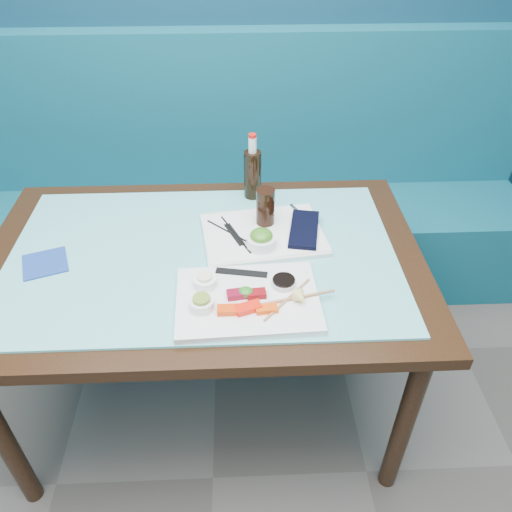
{
  "coord_description": "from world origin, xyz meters",
  "views": [
    {
      "loc": [
        0.12,
        0.21,
        1.74
      ],
      "look_at": [
        0.17,
        1.38,
        0.8
      ],
      "focal_mm": 35.0,
      "sensor_mm": 36.0,
      "label": 1
    }
  ],
  "objects_px": {
    "sashimi_plate": "(248,300)",
    "dining_table": "(204,276)",
    "blue_napkin": "(45,263)",
    "cola_glass": "(265,207)",
    "booth_bench": "(215,209)",
    "seaweed_bowl": "(261,242)",
    "serving_tray": "(263,234)",
    "cola_bottle_body": "(253,175)"
  },
  "relations": [
    {
      "from": "seaweed_bowl",
      "to": "cola_bottle_body",
      "type": "bearing_deg",
      "value": 92.62
    },
    {
      "from": "cola_bottle_body",
      "to": "blue_napkin",
      "type": "relative_size",
      "value": 1.37
    },
    {
      "from": "seaweed_bowl",
      "to": "booth_bench",
      "type": "bearing_deg",
      "value": 102.7
    },
    {
      "from": "cola_glass",
      "to": "dining_table",
      "type": "bearing_deg",
      "value": -145.6
    },
    {
      "from": "booth_bench",
      "to": "dining_table",
      "type": "bearing_deg",
      "value": -90.0
    },
    {
      "from": "seaweed_bowl",
      "to": "cola_bottle_body",
      "type": "distance_m",
      "value": 0.33
    },
    {
      "from": "sashimi_plate",
      "to": "blue_napkin",
      "type": "distance_m",
      "value": 0.65
    },
    {
      "from": "seaweed_bowl",
      "to": "blue_napkin",
      "type": "relative_size",
      "value": 0.73
    },
    {
      "from": "dining_table",
      "to": "blue_napkin",
      "type": "height_order",
      "value": "blue_napkin"
    },
    {
      "from": "dining_table",
      "to": "blue_napkin",
      "type": "distance_m",
      "value": 0.49
    },
    {
      "from": "dining_table",
      "to": "seaweed_bowl",
      "type": "distance_m",
      "value": 0.22
    },
    {
      "from": "serving_tray",
      "to": "cola_bottle_body",
      "type": "relative_size",
      "value": 2.19
    },
    {
      "from": "dining_table",
      "to": "serving_tray",
      "type": "xyz_separation_m",
      "value": [
        0.2,
        0.09,
        0.1
      ]
    },
    {
      "from": "cola_bottle_body",
      "to": "blue_napkin",
      "type": "bearing_deg",
      "value": -150.61
    },
    {
      "from": "dining_table",
      "to": "sashimi_plate",
      "type": "distance_m",
      "value": 0.28
    },
    {
      "from": "seaweed_bowl",
      "to": "dining_table",
      "type": "bearing_deg",
      "value": -176.48
    },
    {
      "from": "blue_napkin",
      "to": "cola_glass",
      "type": "bearing_deg",
      "value": 13.95
    },
    {
      "from": "blue_napkin",
      "to": "dining_table",
      "type": "bearing_deg",
      "value": 3.54
    },
    {
      "from": "sashimi_plate",
      "to": "cola_glass",
      "type": "relative_size",
      "value": 3.11
    },
    {
      "from": "dining_table",
      "to": "seaweed_bowl",
      "type": "xyz_separation_m",
      "value": [
        0.19,
        0.01,
        0.12
      ]
    },
    {
      "from": "booth_bench",
      "to": "serving_tray",
      "type": "relative_size",
      "value": 7.7
    },
    {
      "from": "booth_bench",
      "to": "seaweed_bowl",
      "type": "bearing_deg",
      "value": -77.3
    },
    {
      "from": "sashimi_plate",
      "to": "cola_glass",
      "type": "distance_m",
      "value": 0.38
    },
    {
      "from": "cola_glass",
      "to": "blue_napkin",
      "type": "height_order",
      "value": "cola_glass"
    },
    {
      "from": "sashimi_plate",
      "to": "blue_napkin",
      "type": "relative_size",
      "value": 3.06
    },
    {
      "from": "seaweed_bowl",
      "to": "blue_napkin",
      "type": "height_order",
      "value": "seaweed_bowl"
    },
    {
      "from": "booth_bench",
      "to": "dining_table",
      "type": "distance_m",
      "value": 0.89
    },
    {
      "from": "booth_bench",
      "to": "seaweed_bowl",
      "type": "relative_size",
      "value": 31.6
    },
    {
      "from": "booth_bench",
      "to": "serving_tray",
      "type": "xyz_separation_m",
      "value": [
        0.2,
        -0.75,
        0.39
      ]
    },
    {
      "from": "booth_bench",
      "to": "sashimi_plate",
      "type": "xyz_separation_m",
      "value": [
        0.14,
        -1.07,
        0.39
      ]
    },
    {
      "from": "seaweed_bowl",
      "to": "blue_napkin",
      "type": "xyz_separation_m",
      "value": [
        -0.67,
        -0.04,
        -0.03
      ]
    },
    {
      "from": "sashimi_plate",
      "to": "serving_tray",
      "type": "distance_m",
      "value": 0.32
    },
    {
      "from": "booth_bench",
      "to": "serving_tray",
      "type": "height_order",
      "value": "booth_bench"
    },
    {
      "from": "serving_tray",
      "to": "dining_table",
      "type": "bearing_deg",
      "value": -163.61
    },
    {
      "from": "sashimi_plate",
      "to": "dining_table",
      "type": "bearing_deg",
      "value": 118.58
    },
    {
      "from": "dining_table",
      "to": "sashimi_plate",
      "type": "xyz_separation_m",
      "value": [
        0.14,
        -0.23,
        0.1
      ]
    },
    {
      "from": "cola_bottle_body",
      "to": "booth_bench",
      "type": "bearing_deg",
      "value": 108.93
    },
    {
      "from": "serving_tray",
      "to": "seaweed_bowl",
      "type": "distance_m",
      "value": 0.08
    },
    {
      "from": "dining_table",
      "to": "cola_bottle_body",
      "type": "relative_size",
      "value": 7.88
    },
    {
      "from": "cola_glass",
      "to": "blue_napkin",
      "type": "bearing_deg",
      "value": -166.05
    },
    {
      "from": "serving_tray",
      "to": "sashimi_plate",
      "type": "bearing_deg",
      "value": -108.2
    },
    {
      "from": "seaweed_bowl",
      "to": "cola_bottle_body",
      "type": "xyz_separation_m",
      "value": [
        -0.02,
        0.33,
        0.06
      ]
    }
  ]
}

